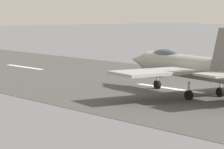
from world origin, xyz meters
name	(u,v)px	position (x,y,z in m)	size (l,w,h in m)	color
ground_plane	(175,89)	(0.00, 0.00, 0.00)	(400.00, 400.00, 0.00)	slate
runway_strip	(175,89)	(-0.02, 0.00, 0.01)	(240.00, 26.00, 0.02)	#464645
fighter_jet	(191,66)	(-3.49, 1.72, 2.41)	(16.63, 15.16, 5.60)	#9FA1A1
crew_person	(161,69)	(7.22, -5.31, 0.84)	(0.63, 0.45, 1.67)	#1E2338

